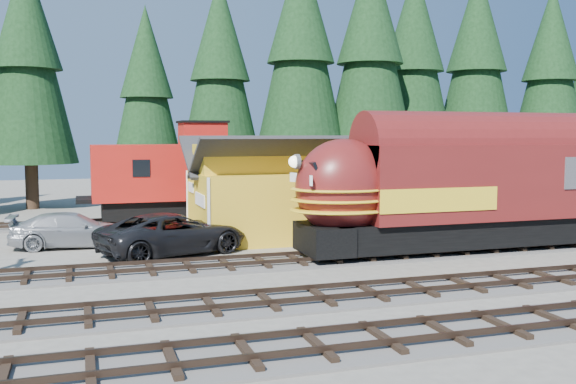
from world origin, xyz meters
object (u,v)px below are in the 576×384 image
object	(u,v)px
depot	(310,180)
caboose	(186,176)
locomotive	(470,191)
pickup_truck_a	(173,234)
pickup_truck_b	(72,230)

from	to	relation	value
depot	caboose	bearing A→B (deg)	125.54
locomotive	caboose	world-z (taller)	caboose
pickup_truck_a	pickup_truck_b	size ratio (longest dim) A/B	1.18
caboose	depot	bearing A→B (deg)	-54.46
locomotive	caboose	size ratio (longest dim) A/B	1.62
caboose	pickup_truck_a	world-z (taller)	caboose
pickup_truck_a	pickup_truck_b	distance (m)	5.46
locomotive	pickup_truck_b	bearing A→B (deg)	158.81
pickup_truck_a	locomotive	bearing A→B (deg)	-125.37
depot	caboose	world-z (taller)	caboose
pickup_truck_a	depot	bearing A→B (deg)	-88.58
caboose	pickup_truck_b	bearing A→B (deg)	-132.15
caboose	pickup_truck_b	xyz separation A→B (m)	(-6.59, -7.28, -1.98)
depot	locomotive	xyz separation A→B (m)	(5.39, -6.50, -0.17)
locomotive	pickup_truck_b	distance (m)	18.70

